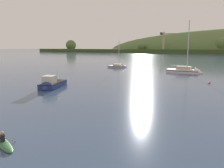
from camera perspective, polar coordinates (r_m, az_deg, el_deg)
dockside_crane at (r=250.15m, az=13.24°, el=10.39°), size 16.15×10.15×22.37m
sailboat_midwater_white at (r=69.25m, az=1.86°, el=4.43°), size 6.29×3.01×9.23m
sailboat_far_left at (r=58.02m, az=18.88°, el=3.08°), size 8.81×3.64×13.93m
fishing_boat_moored at (r=35.63m, az=-15.35°, el=-0.36°), size 4.76×6.79×4.00m
canoe_with_paddler at (r=16.52m, az=-26.36°, el=-13.49°), size 3.53×1.67×1.02m
mooring_buoy_off_fishing_boat at (r=42.27m, az=23.78°, el=0.14°), size 0.49×0.49×0.57m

